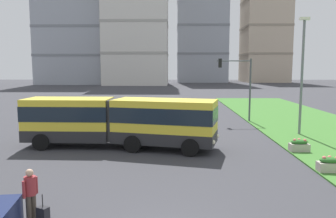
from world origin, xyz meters
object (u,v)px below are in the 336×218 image
at_px(rolling_suitcase, 43,215).
at_px(flower_planter_3, 299,145).
at_px(articulated_bus, 119,121).
at_px(apartment_tower_west, 74,17).
at_px(apartment_tower_westcentre, 137,11).
at_px(apartment_tower_centre, 202,15).
at_px(traffic_light_far_right, 239,79).
at_px(car_grey_wagon, 98,118).
at_px(apartment_tower_eastcentre, 265,29).
at_px(streetlight_median, 302,71).
at_px(pedestrian_crossing, 30,192).
at_px(flower_planter_2, 330,164).

distance_m(rolling_suitcase, flower_planter_3, 14.65).
xyz_separation_m(articulated_bus, apartment_tower_west, (-26.95, 84.36, 18.50)).
xyz_separation_m(apartment_tower_westcentre, apartment_tower_centre, (20.15, 17.98, 1.48)).
distance_m(traffic_light_far_right, apartment_tower_west, 84.13).
bearing_deg(apartment_tower_west, apartment_tower_westcentre, -15.50).
distance_m(rolling_suitcase, apartment_tower_westcentre, 91.91).
bearing_deg(apartment_tower_westcentre, articulated_bus, -84.67).
height_order(car_grey_wagon, apartment_tower_eastcentre, apartment_tower_eastcentre).
bearing_deg(apartment_tower_west, car_grey_wagon, -72.73).
bearing_deg(articulated_bus, apartment_tower_eastcentre, 70.60).
relative_size(articulated_bus, streetlight_median, 1.42).
xyz_separation_m(car_grey_wagon, apartment_tower_centre, (15.77, 89.62, 21.88)).
relative_size(articulated_bus, car_grey_wagon, 2.67).
distance_m(car_grey_wagon, apartment_tower_centre, 93.59).
distance_m(pedestrian_crossing, flower_planter_3, 14.89).
bearing_deg(flower_planter_2, traffic_light_far_right, 95.32).
relative_size(car_grey_wagon, streetlight_median, 0.53).
distance_m(articulated_bus, apartment_tower_centre, 99.97).
height_order(apartment_tower_westcentre, apartment_tower_eastcentre, apartment_tower_westcentre).
height_order(articulated_bus, car_grey_wagon, articulated_bus).
height_order(rolling_suitcase, apartment_tower_west, apartment_tower_west).
height_order(articulated_bus, apartment_tower_eastcentre, apartment_tower_eastcentre).
relative_size(articulated_bus, traffic_light_far_right, 2.10).
xyz_separation_m(articulated_bus, flower_planter_2, (10.60, -4.92, -1.23)).
bearing_deg(apartment_tower_eastcentre, flower_planter_2, -103.07).
xyz_separation_m(flower_planter_3, apartment_tower_centre, (2.18, 97.97, 22.20)).
height_order(car_grey_wagon, apartment_tower_westcentre, apartment_tower_westcentre).
bearing_deg(flower_planter_2, rolling_suitcase, -154.44).
height_order(pedestrian_crossing, rolling_suitcase, pedestrian_crossing).
height_order(pedestrian_crossing, traffic_light_far_right, traffic_light_far_right).
bearing_deg(flower_planter_3, car_grey_wagon, 148.41).
relative_size(pedestrian_crossing, flower_planter_3, 1.58).
relative_size(streetlight_median, apartment_tower_westcentre, 0.20).
height_order(rolling_suitcase, apartment_tower_eastcentre, apartment_tower_eastcentre).
bearing_deg(car_grey_wagon, apartment_tower_centre, 80.02).
distance_m(flower_planter_3, streetlight_median, 6.93).
xyz_separation_m(traffic_light_far_right, apartment_tower_westcentre, (-16.56, 68.79, 17.25)).
height_order(pedestrian_crossing, apartment_tower_west, apartment_tower_west).
relative_size(flower_planter_3, apartment_tower_eastcentre, 0.03).
distance_m(car_grey_wagon, rolling_suitcase, 17.78).
bearing_deg(apartment_tower_westcentre, car_grey_wagon, -86.50).
height_order(flower_planter_3, streetlight_median, streetlight_median).
xyz_separation_m(pedestrian_crossing, flower_planter_3, (11.79, 9.08, -0.58)).
distance_m(traffic_light_far_right, apartment_tower_westcentre, 72.82).
height_order(flower_planter_3, traffic_light_far_right, traffic_light_far_right).
xyz_separation_m(flower_planter_3, traffic_light_far_right, (-1.40, 11.21, 3.47)).
distance_m(flower_planter_3, traffic_light_far_right, 11.81).
xyz_separation_m(apartment_tower_west, apartment_tower_westcentre, (19.58, -5.43, 0.99)).
xyz_separation_m(traffic_light_far_right, apartment_tower_centre, (3.59, 86.76, 18.73)).
bearing_deg(rolling_suitcase, apartment_tower_centre, 82.82).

